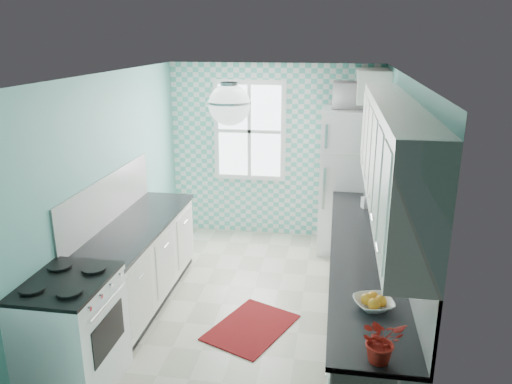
% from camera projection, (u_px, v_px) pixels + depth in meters
% --- Properties ---
extents(floor, '(3.00, 4.40, 0.02)m').
position_uv_depth(floor, '(248.00, 307.00, 5.51)').
color(floor, beige).
rests_on(floor, ground).
extents(ceiling, '(3.00, 4.40, 0.02)m').
position_uv_depth(ceiling, '(247.00, 74.00, 4.75)').
color(ceiling, white).
rests_on(ceiling, wall_back).
extents(wall_back, '(3.00, 0.02, 2.50)m').
position_uv_depth(wall_back, '(274.00, 152.00, 7.21)').
color(wall_back, '#63AAA0').
rests_on(wall_back, floor).
extents(wall_front, '(3.00, 0.02, 2.50)m').
position_uv_depth(wall_front, '(184.00, 311.00, 3.05)').
color(wall_front, '#63AAA0').
rests_on(wall_front, floor).
extents(wall_left, '(0.02, 4.40, 2.50)m').
position_uv_depth(wall_left, '(109.00, 192.00, 5.36)').
color(wall_left, '#63AAA0').
rests_on(wall_left, floor).
extents(wall_right, '(0.02, 4.40, 2.50)m').
position_uv_depth(wall_right, '(398.00, 207.00, 4.90)').
color(wall_right, '#63AAA0').
rests_on(wall_right, floor).
extents(accent_wall, '(3.00, 0.01, 2.50)m').
position_uv_depth(accent_wall, '(274.00, 152.00, 7.19)').
color(accent_wall, '#5EC2AF').
rests_on(accent_wall, wall_back).
extents(window, '(1.04, 0.05, 1.44)m').
position_uv_depth(window, '(250.00, 131.00, 7.13)').
color(window, white).
rests_on(window, wall_back).
extents(backsplash_right, '(0.02, 3.60, 0.51)m').
position_uv_depth(backsplash_right, '(400.00, 226.00, 4.54)').
color(backsplash_right, white).
rests_on(backsplash_right, wall_right).
extents(backsplash_left, '(0.02, 2.15, 0.51)m').
position_uv_depth(backsplash_left, '(109.00, 199.00, 5.30)').
color(backsplash_left, white).
rests_on(backsplash_left, wall_left).
extents(upper_cabinets_right, '(0.33, 3.20, 0.90)m').
position_uv_depth(upper_cabinets_right, '(391.00, 155.00, 4.17)').
color(upper_cabinets_right, white).
rests_on(upper_cabinets_right, wall_right).
extents(upper_cabinet_fridge, '(0.40, 0.74, 0.40)m').
position_uv_depth(upper_cabinet_fridge, '(372.00, 85.00, 6.36)').
color(upper_cabinet_fridge, white).
rests_on(upper_cabinet_fridge, wall_right).
extents(ceiling_light, '(0.34, 0.34, 0.35)m').
position_uv_depth(ceiling_light, '(229.00, 104.00, 4.05)').
color(ceiling_light, silver).
rests_on(ceiling_light, ceiling).
extents(base_cabinets_right, '(0.60, 3.60, 0.90)m').
position_uv_depth(base_cabinets_right, '(363.00, 297.00, 4.81)').
color(base_cabinets_right, white).
rests_on(base_cabinets_right, floor).
extents(countertop_right, '(0.63, 3.60, 0.04)m').
position_uv_depth(countertop_right, '(364.00, 252.00, 4.67)').
color(countertop_right, black).
rests_on(countertop_right, base_cabinets_right).
extents(base_cabinets_left, '(0.60, 2.15, 0.90)m').
position_uv_depth(base_cabinets_left, '(139.00, 265.00, 5.48)').
color(base_cabinets_left, white).
rests_on(base_cabinets_left, floor).
extents(countertop_left, '(0.63, 2.15, 0.04)m').
position_uv_depth(countertop_left, '(137.00, 225.00, 5.34)').
color(countertop_left, black).
rests_on(countertop_left, base_cabinets_left).
extents(fridge, '(0.85, 0.84, 1.95)m').
position_uv_depth(fridge, '(351.00, 181.00, 6.75)').
color(fridge, silver).
rests_on(fridge, floor).
extents(stove, '(0.66, 0.83, 1.00)m').
position_uv_depth(stove, '(71.00, 334.00, 4.09)').
color(stove, white).
rests_on(stove, floor).
extents(sink, '(0.46, 0.38, 0.53)m').
position_uv_depth(sink, '(362.00, 211.00, 5.73)').
color(sink, silver).
rests_on(sink, countertop_right).
extents(rug, '(0.97, 1.11, 0.01)m').
position_uv_depth(rug, '(251.00, 327.00, 5.10)').
color(rug, maroon).
rests_on(rug, floor).
extents(dish_towel, '(0.08, 0.23, 0.36)m').
position_uv_depth(dish_towel, '(332.00, 257.00, 5.61)').
color(dish_towel, teal).
rests_on(dish_towel, base_cabinets_right).
extents(fruit_bowl, '(0.36, 0.36, 0.07)m').
position_uv_depth(fruit_bowl, '(374.00, 304.00, 3.66)').
color(fruit_bowl, white).
rests_on(fruit_bowl, countertop_right).
extents(potted_plant, '(0.33, 0.32, 0.29)m').
position_uv_depth(potted_plant, '(381.00, 340.00, 3.04)').
color(potted_plant, '#AA1E20').
rests_on(potted_plant, countertop_right).
extents(soap_bottle, '(0.12, 0.12, 0.19)m').
position_uv_depth(soap_bottle, '(366.00, 200.00, 5.77)').
color(soap_bottle, '#A3B7C8').
rests_on(soap_bottle, countertop_right).
extents(microwave, '(0.61, 0.42, 0.34)m').
position_uv_depth(microwave, '(357.00, 95.00, 6.41)').
color(microwave, white).
rests_on(microwave, fridge).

